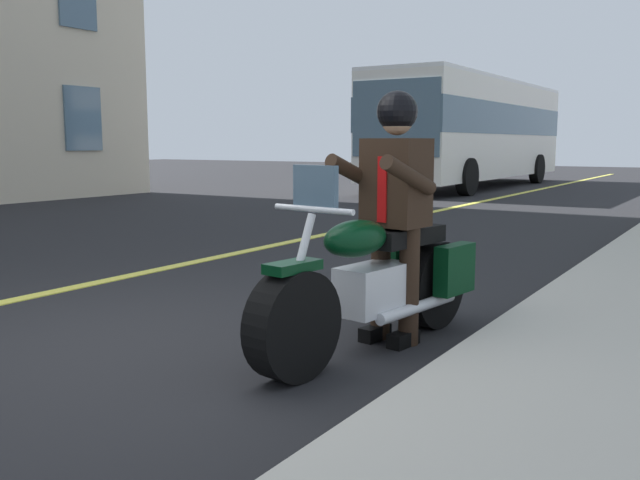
# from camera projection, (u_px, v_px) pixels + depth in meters

# --- Properties ---
(ground_plane) EXTENTS (80.00, 80.00, 0.00)m
(ground_plane) POSITION_uv_depth(u_px,v_px,m) (134.00, 349.00, 4.65)
(ground_plane) COLOR black
(motorcycle_main) EXTENTS (2.22, 0.78, 1.26)m
(motorcycle_main) POSITION_uv_depth(u_px,v_px,m) (378.00, 283.00, 4.62)
(motorcycle_main) COLOR black
(motorcycle_main) RESTS_ON ground_plane
(rider_main) EXTENTS (0.67, 0.61, 1.74)m
(rider_main) POSITION_uv_depth(u_px,v_px,m) (395.00, 195.00, 4.68)
(rider_main) COLOR black
(rider_main) RESTS_ON ground_plane
(bus_near) EXTENTS (11.05, 2.70, 3.30)m
(bus_near) POSITION_uv_depth(u_px,v_px,m) (473.00, 127.00, 21.53)
(bus_near) COLOR white
(bus_near) RESTS_ON ground_plane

